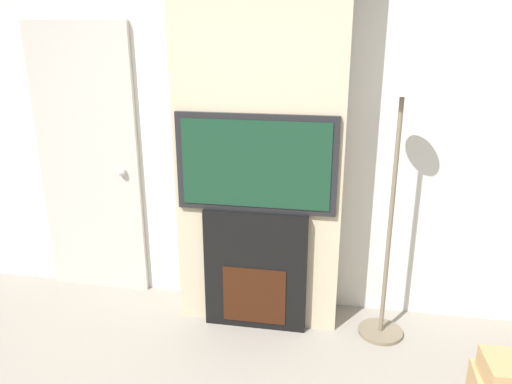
{
  "coord_description": "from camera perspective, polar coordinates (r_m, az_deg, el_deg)",
  "views": [
    {
      "loc": [
        0.55,
        -1.42,
        2.05
      ],
      "look_at": [
        0.0,
        1.65,
        1.0
      ],
      "focal_mm": 35.0,
      "sensor_mm": 36.0,
      "label": 1
    }
  ],
  "objects": [
    {
      "name": "wall_back",
      "position": [
        3.56,
        1.09,
        7.29
      ],
      "size": [
        6.0,
        0.06,
        2.7
      ],
      "color": "silver",
      "rests_on": "ground_plane"
    },
    {
      "name": "chimney_breast",
      "position": [
        3.36,
        0.53,
        6.62
      ],
      "size": [
        1.13,
        0.35,
        2.7
      ],
      "color": "#BCAD8E",
      "rests_on": "ground_plane"
    },
    {
      "name": "fireplace",
      "position": [
        3.51,
        -0.0,
        -8.81
      ],
      "size": [
        0.71,
        0.15,
        0.87
      ],
      "color": "black",
      "rests_on": "ground_plane"
    },
    {
      "name": "television",
      "position": [
        3.23,
        -0.01,
        3.27
      ],
      "size": [
        1.06,
        0.07,
        0.65
      ],
      "color": "black",
      "rests_on": "fireplace"
    },
    {
      "name": "floor_lamp",
      "position": [
        3.27,
        15.43,
        0.06
      ],
      "size": [
        0.31,
        0.31,
        1.76
      ],
      "color": "#726651",
      "rests_on": "ground_plane"
    },
    {
      "name": "entry_door",
      "position": [
        4.02,
        -18.55,
        3.11
      ],
      "size": [
        0.81,
        0.09,
        2.08
      ],
      "color": "#BCB7AD",
      "rests_on": "ground_plane"
    }
  ]
}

